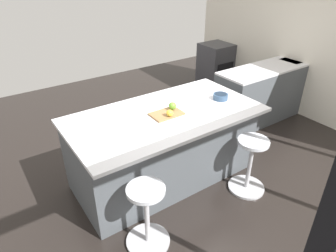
{
  "coord_description": "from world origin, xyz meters",
  "views": [
    {
      "loc": [
        1.89,
        2.77,
        2.52
      ],
      "look_at": [
        0.18,
        0.28,
        0.8
      ],
      "focal_mm": 32.2,
      "sensor_mm": 36.0,
      "label": 1
    }
  ],
  "objects_px": {
    "stool_by_window": "(249,167)",
    "apple_yellow": "(170,113)",
    "cutting_board": "(167,114)",
    "oven_range": "(215,65)",
    "fruit_bowl": "(221,96)",
    "kitchen_island": "(164,146)",
    "stool_middle": "(147,218)",
    "apple_green": "(172,106)"
  },
  "relations": [
    {
      "from": "stool_by_window",
      "to": "cutting_board",
      "type": "distance_m",
      "value": 1.17
    },
    {
      "from": "stool_by_window",
      "to": "fruit_bowl",
      "type": "xyz_separation_m",
      "value": [
        -0.08,
        -0.66,
        0.65
      ]
    },
    {
      "from": "oven_range",
      "to": "fruit_bowl",
      "type": "relative_size",
      "value": 4.87
    },
    {
      "from": "cutting_board",
      "to": "apple_yellow",
      "type": "distance_m",
      "value": 0.09
    },
    {
      "from": "stool_middle",
      "to": "apple_green",
      "type": "distance_m",
      "value": 1.29
    },
    {
      "from": "oven_range",
      "to": "fruit_bowl",
      "type": "bearing_deg",
      "value": 48.09
    },
    {
      "from": "fruit_bowl",
      "to": "stool_by_window",
      "type": "bearing_deg",
      "value": 83.03
    },
    {
      "from": "stool_by_window",
      "to": "stool_middle",
      "type": "distance_m",
      "value": 1.42
    },
    {
      "from": "oven_range",
      "to": "apple_yellow",
      "type": "bearing_deg",
      "value": 38.69
    },
    {
      "from": "kitchen_island",
      "to": "fruit_bowl",
      "type": "xyz_separation_m",
      "value": [
        -0.79,
        0.11,
        0.5
      ]
    },
    {
      "from": "oven_range",
      "to": "apple_yellow",
      "type": "relative_size",
      "value": 11.66
    },
    {
      "from": "stool_by_window",
      "to": "apple_green",
      "type": "relative_size",
      "value": 7.91
    },
    {
      "from": "stool_middle",
      "to": "cutting_board",
      "type": "height_order",
      "value": "cutting_board"
    },
    {
      "from": "kitchen_island",
      "to": "oven_range",
      "type": "bearing_deg",
      "value": -143.17
    },
    {
      "from": "oven_range",
      "to": "kitchen_island",
      "type": "height_order",
      "value": "kitchen_island"
    },
    {
      "from": "oven_range",
      "to": "fruit_bowl",
      "type": "height_order",
      "value": "fruit_bowl"
    },
    {
      "from": "stool_by_window",
      "to": "stool_middle",
      "type": "relative_size",
      "value": 1.0
    },
    {
      "from": "apple_green",
      "to": "fruit_bowl",
      "type": "bearing_deg",
      "value": 173.79
    },
    {
      "from": "stool_middle",
      "to": "apple_yellow",
      "type": "relative_size",
      "value": 9.11
    },
    {
      "from": "oven_range",
      "to": "stool_middle",
      "type": "height_order",
      "value": "oven_range"
    },
    {
      "from": "stool_middle",
      "to": "apple_green",
      "type": "xyz_separation_m",
      "value": [
        -0.81,
        -0.74,
        0.67
      ]
    },
    {
      "from": "kitchen_island",
      "to": "apple_yellow",
      "type": "distance_m",
      "value": 0.55
    },
    {
      "from": "oven_range",
      "to": "apple_yellow",
      "type": "height_order",
      "value": "apple_yellow"
    },
    {
      "from": "stool_middle",
      "to": "cutting_board",
      "type": "bearing_deg",
      "value": -135.24
    },
    {
      "from": "oven_range",
      "to": "stool_middle",
      "type": "xyz_separation_m",
      "value": [
        3.43,
        2.81,
        -0.12
      ]
    },
    {
      "from": "cutting_board",
      "to": "oven_range",
      "type": "bearing_deg",
      "value": -142.21
    },
    {
      "from": "stool_by_window",
      "to": "stool_middle",
      "type": "xyz_separation_m",
      "value": [
        1.42,
        0.0,
        0.0
      ]
    },
    {
      "from": "stool_middle",
      "to": "fruit_bowl",
      "type": "bearing_deg",
      "value": -156.16
    },
    {
      "from": "oven_range",
      "to": "apple_green",
      "type": "bearing_deg",
      "value": 38.4
    },
    {
      "from": "apple_yellow",
      "to": "fruit_bowl",
      "type": "relative_size",
      "value": 0.42
    },
    {
      "from": "cutting_board",
      "to": "kitchen_island",
      "type": "bearing_deg",
      "value": -94.24
    },
    {
      "from": "cutting_board",
      "to": "apple_yellow",
      "type": "height_order",
      "value": "apple_yellow"
    },
    {
      "from": "cutting_board",
      "to": "fruit_bowl",
      "type": "relative_size",
      "value": 1.95
    },
    {
      "from": "oven_range",
      "to": "cutting_board",
      "type": "xyz_separation_m",
      "value": [
        2.72,
        2.11,
        0.5
      ]
    },
    {
      "from": "cutting_board",
      "to": "fruit_bowl",
      "type": "height_order",
      "value": "fruit_bowl"
    },
    {
      "from": "fruit_bowl",
      "to": "apple_green",
      "type": "bearing_deg",
      "value": -6.21
    },
    {
      "from": "kitchen_island",
      "to": "stool_middle",
      "type": "xyz_separation_m",
      "value": [
        0.71,
        0.77,
        -0.14
      ]
    },
    {
      "from": "stool_middle",
      "to": "cutting_board",
      "type": "distance_m",
      "value": 1.17
    },
    {
      "from": "kitchen_island",
      "to": "apple_yellow",
      "type": "bearing_deg",
      "value": 83.53
    },
    {
      "from": "cutting_board",
      "to": "apple_green",
      "type": "xyz_separation_m",
      "value": [
        -0.11,
        -0.04,
        0.05
      ]
    },
    {
      "from": "kitchen_island",
      "to": "stool_by_window",
      "type": "height_order",
      "value": "kitchen_island"
    },
    {
      "from": "stool_by_window",
      "to": "apple_yellow",
      "type": "distance_m",
      "value": 1.16
    }
  ]
}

